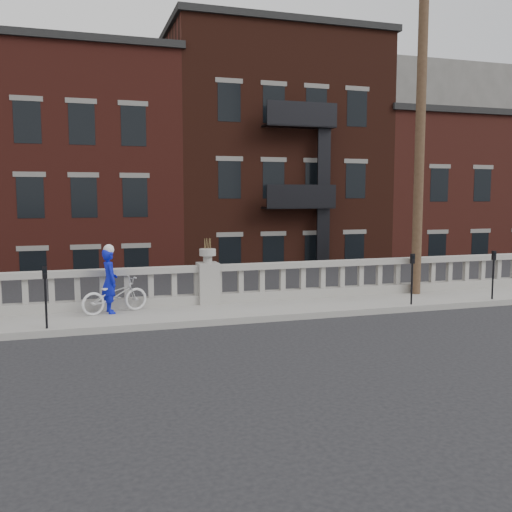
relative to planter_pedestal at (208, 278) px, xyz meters
The scene contains 11 objects.
ground 4.04m from the planter_pedestal, 90.00° to the right, with size 120.00×120.00×0.00m, color black.
sidewalk 1.21m from the planter_pedestal, 90.00° to the right, with size 32.00×2.20×0.15m, color gray.
balustrade 0.19m from the planter_pedestal, ahead, with size 28.00×0.34×1.03m.
planter_pedestal is the anchor object (origin of this frame).
lower_level 19.19m from the planter_pedestal, 88.31° to the left, with size 80.00×44.00×20.80m.
utility_pole 7.61m from the planter_pedestal, ahead, with size 1.60×0.28×10.00m.
parking_meter_c 4.40m from the planter_pedestal, 155.82° to the right, with size 0.10×0.09×1.36m.
parking_meter_d 5.44m from the planter_pedestal, 19.33° to the right, with size 0.10×0.09×1.36m.
parking_meter_e 7.94m from the planter_pedestal, 13.11° to the right, with size 0.10×0.09×1.36m.
bicycle 2.54m from the planter_pedestal, 167.79° to the right, with size 0.59×1.68×0.88m, color silver.
cyclist 2.64m from the planter_pedestal, 168.89° to the right, with size 0.58×0.38×1.59m, color #0B15B1.
Camera 1 is at (-3.31, -10.88, 3.05)m, focal length 40.00 mm.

